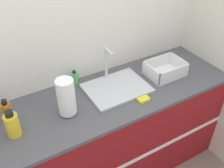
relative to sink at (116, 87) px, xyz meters
The scene contains 10 objects.
wall_back 0.49m from the sink, 113.29° to the left, with size 4.56×0.06×2.60m.
wall_right 1.03m from the sink, ahead, with size 0.06×2.65×2.60m.
counter_cabinet 0.50m from the sink, 163.52° to the right, with size 2.18×0.67×0.93m.
sink is the anchor object (origin of this frame).
paper_towel_roll 0.47m from the sink, behind, with size 0.13×0.13×0.28m.
dish_rack 0.47m from the sink, ahead, with size 0.32×0.24×0.12m.
bottle_amber 0.83m from the sink, behind, with size 0.07×0.07×0.19m.
bottle_yellow 0.83m from the sink, behind, with size 0.09×0.09×0.20m.
soap_dispenser 0.34m from the sink, 139.66° to the left, with size 0.06×0.06×0.13m.
sponge 0.26m from the sink, 67.34° to the right, with size 0.09×0.06×0.02m.
Camera 1 is at (-0.74, -1.07, 2.21)m, focal length 42.00 mm.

